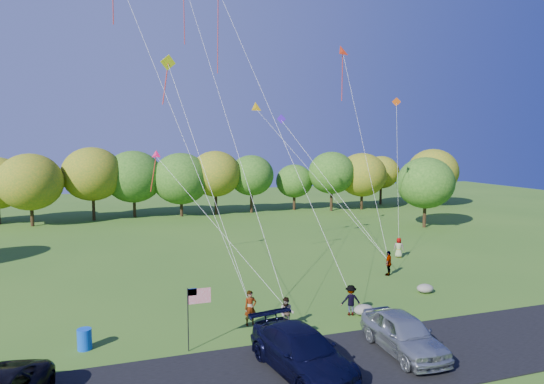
{
  "coord_description": "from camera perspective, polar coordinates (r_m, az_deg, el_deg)",
  "views": [
    {
      "loc": [
        -7.61,
        -20.88,
        9.06
      ],
      "look_at": [
        1.5,
        6.0,
        6.1
      ],
      "focal_mm": 32.0,
      "sensor_mm": 36.0,
      "label": 1
    }
  ],
  "objects": [
    {
      "name": "minivan_navy",
      "position": [
        19.93,
        3.55,
        -18.25
      ],
      "size": [
        3.25,
        6.04,
        1.66
      ],
      "primitive_type": "imported",
      "rotation": [
        0.0,
        0.0,
        0.17
      ],
      "color": "black",
      "rests_on": "asphalt_lane"
    },
    {
      "name": "asphalt_lane",
      "position": [
        20.6,
        5.31,
        -20.07
      ],
      "size": [
        44.0,
        6.0,
        0.06
      ],
      "primitive_type": "cube",
      "color": "black",
      "rests_on": "ground"
    },
    {
      "name": "flyer_c",
      "position": [
        26.29,
        9.25,
        -12.44
      ],
      "size": [
        1.14,
        0.8,
        1.6
      ],
      "primitive_type": "imported",
      "rotation": [
        0.0,
        0.0,
        2.93
      ],
      "color": "#4C4C59",
      "rests_on": "ground"
    },
    {
      "name": "flyer_d",
      "position": [
        34.16,
        13.55,
        -8.13
      ],
      "size": [
        1.01,
        0.98,
        1.7
      ],
      "primitive_type": "imported",
      "rotation": [
        0.0,
        0.0,
        3.89
      ],
      "color": "#4C4C59",
      "rests_on": "ground"
    },
    {
      "name": "boulder_far",
      "position": [
        31.09,
        17.57,
        -10.77
      ],
      "size": [
        1.01,
        0.84,
        0.53
      ],
      "primitive_type": "ellipsoid",
      "color": "gray",
      "rests_on": "ground"
    },
    {
      "name": "kites_aloft",
      "position": [
        36.41,
        -4.37,
        17.71
      ],
      "size": [
        21.31,
        11.23,
        14.3
      ],
      "color": "#F6571B",
      "rests_on": "ground"
    },
    {
      "name": "treeline",
      "position": [
        57.3,
        -11.41,
        1.42
      ],
      "size": [
        76.07,
        27.61,
        8.34
      ],
      "color": "#372614",
      "rests_on": "ground"
    },
    {
      "name": "trash_barrel",
      "position": [
        23.59,
        -21.19,
        -15.84
      ],
      "size": [
        0.61,
        0.61,
        0.92
      ],
      "primitive_type": "cylinder",
      "color": "blue",
      "rests_on": "ground"
    },
    {
      "name": "flyer_a",
      "position": [
        24.63,
        -2.56,
        -13.47
      ],
      "size": [
        0.67,
        0.48,
        1.74
      ],
      "primitive_type": "imported",
      "rotation": [
        0.0,
        0.0,
        0.1
      ],
      "color": "#4C4C59",
      "rests_on": "ground"
    },
    {
      "name": "boulder_near",
      "position": [
        26.57,
        10.75,
        -13.47
      ],
      "size": [
        1.09,
        0.86,
        0.55
      ],
      "primitive_type": "ellipsoid",
      "color": "gray",
      "rests_on": "ground"
    },
    {
      "name": "flyer_b",
      "position": [
        24.26,
        1.73,
        -14.04
      ],
      "size": [
        0.95,
        0.91,
        1.54
      ],
      "primitive_type": "imported",
      "rotation": [
        0.0,
        0.0,
        -0.62
      ],
      "color": "#4C4C59",
      "rests_on": "ground"
    },
    {
      "name": "ground",
      "position": [
        24.0,
        1.26,
        -16.23
      ],
      "size": [
        140.0,
        140.0,
        0.0
      ],
      "primitive_type": "plane",
      "color": "#34601B",
      "rests_on": "ground"
    },
    {
      "name": "flag_assembly",
      "position": [
        21.71,
        -9.03,
        -12.75
      ],
      "size": [
        1.03,
        0.67,
        2.8
      ],
      "color": "black",
      "rests_on": "ground"
    },
    {
      "name": "minivan_silver",
      "position": [
        22.29,
        15.21,
        -15.75
      ],
      "size": [
        2.14,
        4.97,
        1.67
      ],
      "primitive_type": "imported",
      "rotation": [
        0.0,
        0.0,
        -0.03
      ],
      "color": "#9CA3A6",
      "rests_on": "asphalt_lane"
    },
    {
      "name": "flyer_e",
      "position": [
        39.52,
        14.69,
        -6.34
      ],
      "size": [
        0.91,
        0.85,
        1.56
      ],
      "primitive_type": "imported",
      "rotation": [
        0.0,
        0.0,
        2.52
      ],
      "color": "#4C4C59",
      "rests_on": "ground"
    }
  ]
}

